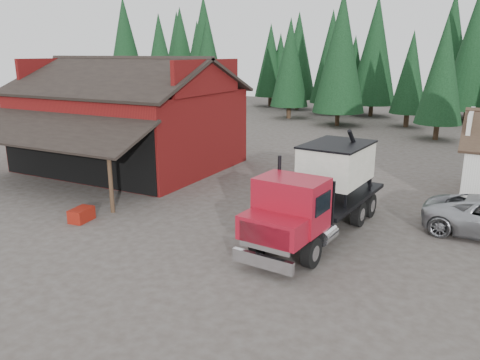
% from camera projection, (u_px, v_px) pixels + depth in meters
% --- Properties ---
extents(ground, '(120.00, 120.00, 0.00)m').
position_uv_depth(ground, '(186.00, 250.00, 18.06)').
color(ground, '#403933').
rests_on(ground, ground).
extents(red_barn, '(12.80, 13.63, 7.18)m').
position_uv_depth(red_barn, '(130.00, 126.00, 30.74)').
color(red_barn, '#631210').
rests_on(red_barn, ground).
extents(conifer_backdrop, '(76.00, 16.00, 16.00)m').
position_uv_depth(conifer_backdrop, '(391.00, 119.00, 53.94)').
color(conifer_backdrop, black).
rests_on(conifer_backdrop, ground).
extents(near_pine_a, '(4.40, 4.40, 11.40)m').
position_uv_depth(near_pine_a, '(160.00, 62.00, 50.15)').
color(near_pine_a, '#382619').
rests_on(near_pine_a, ground).
extents(near_pine_b, '(3.96, 3.96, 10.40)m').
position_uv_depth(near_pine_b, '(443.00, 71.00, 39.44)').
color(near_pine_b, '#382619').
rests_on(near_pine_b, ground).
extents(near_pine_d, '(5.28, 5.28, 13.40)m').
position_uv_depth(near_pine_d, '(341.00, 52.00, 46.94)').
color(near_pine_d, '#382619').
rests_on(near_pine_d, ground).
extents(feed_truck, '(3.35, 9.48, 4.19)m').
position_uv_depth(feed_truck, '(321.00, 189.00, 19.19)').
color(feed_truck, black).
rests_on(feed_truck, ground).
extents(equip_box, '(0.84, 1.18, 0.60)m').
position_uv_depth(equip_box, '(81.00, 215.00, 21.12)').
color(equip_box, maroon).
rests_on(equip_box, ground).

